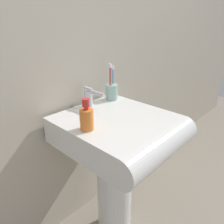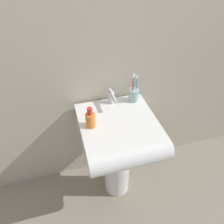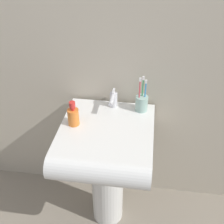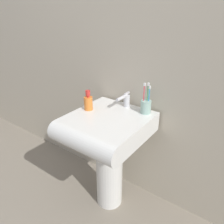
{
  "view_description": "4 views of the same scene",
  "coord_description": "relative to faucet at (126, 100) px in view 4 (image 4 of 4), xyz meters",
  "views": [
    {
      "loc": [
        -0.71,
        -0.65,
        1.2
      ],
      "look_at": [
        0.0,
        0.02,
        0.77
      ],
      "focal_mm": 35.0,
      "sensor_mm": 36.0,
      "label": 1
    },
    {
      "loc": [
        -0.32,
        -0.99,
        1.68
      ],
      "look_at": [
        -0.04,
        0.0,
        0.83
      ],
      "focal_mm": 35.0,
      "sensor_mm": 36.0,
      "label": 2
    },
    {
      "loc": [
        0.19,
        -1.14,
        1.68
      ],
      "look_at": [
        0.03,
        0.0,
        0.85
      ],
      "focal_mm": 45.0,
      "sensor_mm": 36.0,
      "label": 3
    },
    {
      "loc": [
        0.77,
        -1.02,
        1.39
      ],
      "look_at": [
        0.04,
        -0.02,
        0.8
      ],
      "focal_mm": 35.0,
      "sensor_mm": 36.0,
      "label": 4
    }
  ],
  "objects": [
    {
      "name": "sink_basin",
      "position": [
        -0.01,
        -0.24,
        -0.12
      ],
      "size": [
        0.49,
        0.56,
        0.13
      ],
      "color": "white",
      "rests_on": "sink_pedestal"
    },
    {
      "name": "sink_pedestal",
      "position": [
        -0.01,
        -0.19,
        -0.5
      ],
      "size": [
        0.2,
        0.2,
        0.62
      ],
      "primitive_type": "cylinder",
      "color": "white",
      "rests_on": "ground"
    },
    {
      "name": "soap_bottle",
      "position": [
        -0.18,
        -0.18,
        -0.0
      ],
      "size": [
        0.06,
        0.06,
        0.14
      ],
      "color": "orange",
      "rests_on": "sink_basin"
    },
    {
      "name": "wall_back",
      "position": [
        -0.01,
        0.11,
        0.39
      ],
      "size": [
        5.0,
        0.05,
        2.4
      ],
      "primitive_type": "cube",
      "color": "#B7AD99",
      "rests_on": "ground"
    },
    {
      "name": "ground_plane",
      "position": [
        -0.01,
        -0.19,
        -0.81
      ],
      "size": [
        6.0,
        6.0,
        0.0
      ],
      "primitive_type": "plane",
      "color": "gray",
      "rests_on": "ground"
    },
    {
      "name": "faucet",
      "position": [
        0.0,
        0.0,
        0.0
      ],
      "size": [
        0.04,
        0.15,
        0.1
      ],
      "color": "silver",
      "rests_on": "sink_basin"
    },
    {
      "name": "toothbrush_cup",
      "position": [
        0.16,
        -0.0,
        -0.01
      ],
      "size": [
        0.07,
        0.07,
        0.21
      ],
      "color": "#99BFB2",
      "rests_on": "sink_basin"
    }
  ]
}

